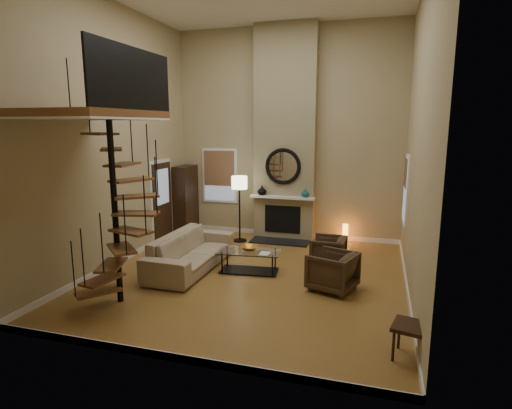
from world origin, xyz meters
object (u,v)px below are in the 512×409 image
(accent_lamp, at_px, (345,234))
(side_chair, at_px, (419,322))
(armchair_far, at_px, (336,272))
(sofa, at_px, (191,251))
(armchair_near, at_px, (331,252))
(coffee_table, at_px, (249,259))
(hutch, at_px, (186,200))
(floor_lamp, at_px, (239,188))

(accent_lamp, height_order, side_chair, side_chair)
(armchair_far, xyz_separation_m, accent_lamp, (-0.10, 3.23, -0.10))
(sofa, distance_m, armchair_far, 3.09)
(armchair_near, bearing_deg, coffee_table, -63.37)
(coffee_table, bearing_deg, armchair_far, -15.04)
(hutch, distance_m, armchair_far, 5.46)
(sofa, relative_size, armchair_near, 3.52)
(armchair_near, xyz_separation_m, accent_lamp, (0.13, 2.02, -0.10))
(coffee_table, distance_m, accent_lamp, 3.24)
(floor_lamp, relative_size, accent_lamp, 3.47)
(sofa, height_order, accent_lamp, sofa)
(armchair_far, height_order, side_chair, side_chair)
(armchair_near, distance_m, side_chair, 3.59)
(hutch, relative_size, side_chair, 1.91)
(armchair_far, relative_size, floor_lamp, 0.47)
(hutch, distance_m, floor_lamp, 1.83)
(floor_lamp, bearing_deg, coffee_table, -66.62)
(sofa, height_order, armchair_near, sofa)
(sofa, bearing_deg, hutch, 28.44)
(floor_lamp, distance_m, accent_lamp, 2.97)
(hutch, bearing_deg, coffee_table, -43.96)
(sofa, bearing_deg, floor_lamp, -6.45)
(armchair_near, distance_m, coffee_table, 1.76)
(hutch, bearing_deg, accent_lamp, 2.32)
(hutch, distance_m, sofa, 3.12)
(armchair_far, distance_m, accent_lamp, 3.23)
(hutch, height_order, armchair_near, hutch)
(armchair_near, bearing_deg, armchair_far, 12.99)
(armchair_near, xyz_separation_m, side_chair, (1.48, -3.26, 0.17))
(sofa, xyz_separation_m, armchair_near, (2.85, 0.89, -0.04))
(coffee_table, relative_size, side_chair, 1.37)
(armchair_far, relative_size, coffee_table, 0.59)
(sofa, relative_size, floor_lamp, 1.48)
(hutch, relative_size, armchair_far, 2.34)
(accent_lamp, bearing_deg, coffee_table, -122.39)
(armchair_far, xyz_separation_m, floor_lamp, (-2.77, 2.65, 1.06))
(accent_lamp, relative_size, side_chair, 0.50)
(sofa, xyz_separation_m, armchair_far, (3.07, -0.32, -0.04))
(sofa, bearing_deg, accent_lamp, -44.66)
(side_chair, bearing_deg, coffee_table, 140.52)
(accent_lamp, bearing_deg, floor_lamp, -167.79)
(floor_lamp, bearing_deg, armchair_near, -29.53)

